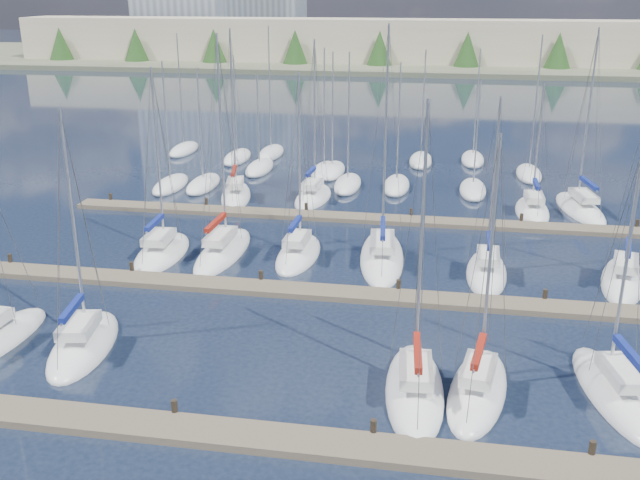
% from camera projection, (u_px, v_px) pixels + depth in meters
% --- Properties ---
extents(ground, '(400.00, 400.00, 0.00)m').
position_uv_depth(ground, '(389.00, 140.00, 81.06)').
color(ground, '#1D263A').
rests_on(ground, ground).
extents(dock_near, '(44.00, 1.93, 1.10)m').
position_uv_depth(dock_near, '(266.00, 438.00, 27.17)').
color(dock_near, '#6B5E4C').
rests_on(dock_near, ground).
extents(dock_mid, '(44.00, 1.93, 1.10)m').
position_uv_depth(dock_mid, '(326.00, 292.00, 40.17)').
color(dock_mid, '#6B5E4C').
rests_on(dock_mid, ground).
extents(dock_far, '(44.00, 1.93, 1.10)m').
position_uv_depth(dock_far, '(357.00, 218.00, 53.17)').
color(dock_far, '#6B5E4C').
rests_on(dock_far, ground).
extents(sailboat_q, '(2.53, 7.05, 10.50)m').
position_uv_depth(sailboat_q, '(532.00, 211.00, 54.80)').
color(sailboat_q, white).
rests_on(sailboat_q, ground).
extents(sailboat_o, '(2.97, 7.21, 13.40)m').
position_uv_depth(sailboat_o, '(313.00, 197.00, 58.40)').
color(sailboat_o, white).
rests_on(sailboat_o, ground).
extents(sailboat_n, '(4.01, 8.16, 14.18)m').
position_uv_depth(sailboat_n, '(236.00, 195.00, 58.82)').
color(sailboat_n, white).
rests_on(sailboat_n, ground).
extents(sailboat_r, '(4.00, 9.17, 14.42)m').
position_uv_depth(sailboat_r, '(580.00, 209.00, 55.28)').
color(sailboat_r, white).
rests_on(sailboat_r, ground).
extents(sailboat_j, '(2.65, 7.26, 12.34)m').
position_uv_depth(sailboat_j, '(298.00, 254.00, 45.88)').
color(sailboat_j, white).
rests_on(sailboat_j, ground).
extents(sailboat_d, '(3.02, 8.14, 13.15)m').
position_uv_depth(sailboat_d, '(415.00, 389.00, 30.41)').
color(sailboat_d, white).
rests_on(sailboat_d, ground).
extents(sailboat_l, '(2.69, 7.41, 11.34)m').
position_uv_depth(sailboat_l, '(486.00, 272.00, 42.98)').
color(sailboat_l, white).
rests_on(sailboat_l, ground).
extents(sailboat_f, '(3.54, 8.15, 11.49)m').
position_uv_depth(sailboat_f, '(613.00, 392.00, 30.21)').
color(sailboat_f, white).
rests_on(sailboat_f, ground).
extents(sailboat_h, '(3.26, 7.59, 12.63)m').
position_uv_depth(sailboat_h, '(162.00, 253.00, 46.15)').
color(sailboat_h, white).
rests_on(sailboat_h, ground).
extents(sailboat_k, '(3.60, 10.37, 15.17)m').
position_uv_depth(sailboat_k, '(382.00, 256.00, 45.49)').
color(sailboat_k, white).
rests_on(sailboat_k, ground).
extents(sailboat_c, '(3.89, 7.57, 12.23)m').
position_uv_depth(sailboat_c, '(84.00, 344.00, 34.25)').
color(sailboat_c, white).
rests_on(sailboat_c, ground).
extents(sailboat_i, '(2.70, 9.03, 14.59)m').
position_uv_depth(sailboat_i, '(223.00, 251.00, 46.35)').
color(sailboat_i, white).
rests_on(sailboat_i, ground).
extents(sailboat_e, '(3.53, 7.60, 11.87)m').
position_uv_depth(sailboat_e, '(478.00, 390.00, 30.36)').
color(sailboat_e, white).
rests_on(sailboat_e, ground).
extents(sailboat_m, '(4.18, 8.20, 11.14)m').
position_uv_depth(sailboat_m, '(623.00, 279.00, 41.90)').
color(sailboat_m, white).
rests_on(sailboat_m, ground).
extents(distant_boats, '(36.93, 20.75, 13.30)m').
position_uv_depth(distant_boats, '(329.00, 170.00, 66.59)').
color(distant_boats, '#9EA0A5').
rests_on(distant_boats, ground).
extents(shoreline, '(400.00, 60.00, 38.00)m').
position_uv_depth(shoreline, '(364.00, 29.00, 164.07)').
color(shoreline, '#666B51').
rests_on(shoreline, ground).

